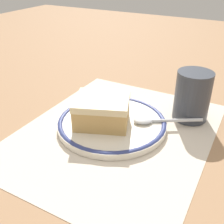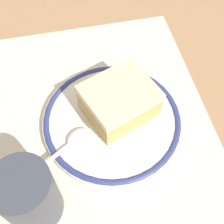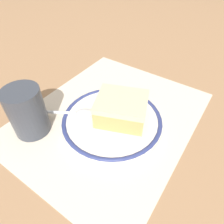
{
  "view_description": "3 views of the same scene",
  "coord_description": "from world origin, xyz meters",
  "views": [
    {
      "loc": [
        -0.39,
        -0.2,
        0.29
      ],
      "look_at": [
        0.01,
        0.02,
        0.03
      ],
      "focal_mm": 43.74,
      "sensor_mm": 36.0,
      "label": 1
    },
    {
      "loc": [
        0.25,
        -0.03,
        0.41
      ],
      "look_at": [
        0.01,
        0.02,
        0.03
      ],
      "focal_mm": 48.36,
      "sensor_mm": 36.0,
      "label": 2
    },
    {
      "loc": [
        0.26,
        0.19,
        0.32
      ],
      "look_at": [
        0.01,
        0.02,
        0.03
      ],
      "focal_mm": 32.15,
      "sensor_mm": 36.0,
      "label": 3
    }
  ],
  "objects": [
    {
      "name": "spoon",
      "position": [
        0.05,
        -0.06,
        0.02
      ],
      "size": [
        0.08,
        0.13,
        0.01
      ],
      "color": "silver",
      "rests_on": "plate"
    },
    {
      "name": "placemat",
      "position": [
        0.0,
        0.0,
        0.0
      ],
      "size": [
        0.42,
        0.34,
        0.0
      ],
      "primitive_type": "cube",
      "color": "beige",
      "rests_on": "ground_plane"
    },
    {
      "name": "cup",
      "position": [
        0.12,
        -0.11,
        0.05
      ],
      "size": [
        0.07,
        0.07,
        0.1
      ],
      "color": "#383D47",
      "rests_on": "placemat"
    },
    {
      "name": "ground_plane",
      "position": [
        0.0,
        0.0,
        0.0
      ],
      "size": [
        2.4,
        2.4,
        0.0
      ],
      "primitive_type": "plane",
      "color": "#9E7551"
    },
    {
      "name": "cake_slice",
      "position": [
        0.0,
        0.03,
        0.04
      ],
      "size": [
        0.12,
        0.13,
        0.05
      ],
      "color": "tan",
      "rests_on": "plate"
    },
    {
      "name": "plate",
      "position": [
        0.01,
        0.02,
        0.01
      ],
      "size": [
        0.21,
        0.21,
        0.02
      ],
      "color": "silver",
      "rests_on": "placemat"
    }
  ]
}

